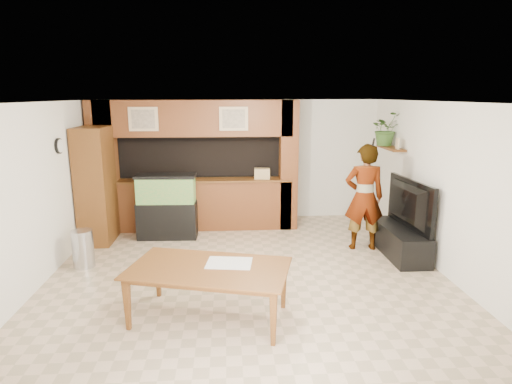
{
  "coord_description": "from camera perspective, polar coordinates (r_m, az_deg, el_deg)",
  "views": [
    {
      "loc": [
        -0.3,
        -6.02,
        2.7
      ],
      "look_at": [
        0.16,
        0.6,
        1.19
      ],
      "focal_mm": 30.0,
      "sensor_mm": 36.0,
      "label": 1
    }
  ],
  "objects": [
    {
      "name": "floor",
      "position": [
        6.6,
        -1.07,
        -11.28
      ],
      "size": [
        6.5,
        6.5,
        0.0
      ],
      "primitive_type": "plane",
      "color": "tan",
      "rests_on": "ground"
    },
    {
      "name": "ceiling",
      "position": [
        6.03,
        -1.18,
        11.9
      ],
      "size": [
        6.5,
        6.5,
        0.0
      ],
      "primitive_type": "plane",
      "color": "white",
      "rests_on": "wall_back"
    },
    {
      "name": "wall_back",
      "position": [
        9.38,
        -2.13,
        4.27
      ],
      "size": [
        6.0,
        0.0,
        6.0
      ],
      "primitive_type": "plane",
      "rotation": [
        1.57,
        0.0,
        0.0
      ],
      "color": "white",
      "rests_on": "floor"
    },
    {
      "name": "wall_left",
      "position": [
        6.74,
        -27.5,
        -0.6
      ],
      "size": [
        0.0,
        6.5,
        6.5
      ],
      "primitive_type": "plane",
      "rotation": [
        1.57,
        0.0,
        1.57
      ],
      "color": "white",
      "rests_on": "floor"
    },
    {
      "name": "wall_right",
      "position": [
        7.0,
        24.21,
        0.18
      ],
      "size": [
        0.0,
        6.5,
        6.5
      ],
      "primitive_type": "plane",
      "rotation": [
        1.57,
        0.0,
        -1.57
      ],
      "color": "white",
      "rests_on": "floor"
    },
    {
      "name": "partition",
      "position": [
        8.79,
        -8.2,
        3.65
      ],
      "size": [
        4.2,
        0.99,
        2.6
      ],
      "color": "brown",
      "rests_on": "floor"
    },
    {
      "name": "wall_clock",
      "position": [
        7.55,
        -24.78,
        5.6
      ],
      "size": [
        0.05,
        0.25,
        0.25
      ],
      "color": "black",
      "rests_on": "wall_left"
    },
    {
      "name": "wall_shelf",
      "position": [
        8.62,
        17.54,
        5.61
      ],
      "size": [
        0.25,
        0.9,
        0.04
      ],
      "primitive_type": "cube",
      "color": "brown",
      "rests_on": "wall_right"
    },
    {
      "name": "pantry_cabinet",
      "position": [
        8.39,
        -20.55,
        0.82
      ],
      "size": [
        0.53,
        0.87,
        2.14
      ],
      "primitive_type": "cube",
      "color": "brown",
      "rests_on": "floor"
    },
    {
      "name": "trash_can",
      "position": [
        7.4,
        -22.07,
        -7.02
      ],
      "size": [
        0.33,
        0.33,
        0.61
      ],
      "primitive_type": "cylinder",
      "color": "#B2B2B7",
      "rests_on": "floor"
    },
    {
      "name": "aquarium",
      "position": [
        8.32,
        -11.79,
        -2.0
      ],
      "size": [
        1.12,
        0.42,
        1.24
      ],
      "rotation": [
        0.0,
        0.0,
        -0.04
      ],
      "color": "black",
      "rests_on": "floor"
    },
    {
      "name": "tv_stand",
      "position": [
        7.79,
        18.6,
        -6.21
      ],
      "size": [
        0.54,
        1.47,
        0.49
      ],
      "primitive_type": "cube",
      "color": "black",
      "rests_on": "floor"
    },
    {
      "name": "television",
      "position": [
        7.61,
        18.95,
        -1.53
      ],
      "size": [
        0.31,
        1.44,
        0.82
      ],
      "primitive_type": "imported",
      "rotation": [
        0.0,
        0.0,
        1.66
      ],
      "color": "black",
      "rests_on": "tv_stand"
    },
    {
      "name": "photo_frame",
      "position": [
        8.33,
        18.36,
        6.15
      ],
      "size": [
        0.04,
        0.15,
        0.2
      ],
      "primitive_type": "cube",
      "rotation": [
        0.0,
        0.0,
        -0.08
      ],
      "color": "tan",
      "rests_on": "wall_shelf"
    },
    {
      "name": "potted_plant",
      "position": [
        8.81,
        16.93,
        8.07
      ],
      "size": [
        0.69,
        0.63,
        0.66
      ],
      "primitive_type": "imported",
      "rotation": [
        0.0,
        0.0,
        0.22
      ],
      "color": "#385F26",
      "rests_on": "wall_shelf"
    },
    {
      "name": "person",
      "position": [
        7.73,
        14.22,
        -0.69
      ],
      "size": [
        0.72,
        0.51,
        1.89
      ],
      "primitive_type": "imported",
      "rotation": [
        0.0,
        0.0,
        3.06
      ],
      "color": "#997754",
      "rests_on": "floor"
    },
    {
      "name": "microphone",
      "position": [
        7.43,
        15.38,
        6.39
      ],
      "size": [
        0.03,
        0.09,
        0.15
      ],
      "primitive_type": "cylinder",
      "rotation": [
        0.44,
        0.0,
        0.0
      ],
      "color": "black",
      "rests_on": "person"
    },
    {
      "name": "dining_table",
      "position": [
        5.36,
        -6.37,
        -13.39
      ],
      "size": [
        2.12,
        1.52,
        0.67
      ],
      "primitive_type": "imported",
      "rotation": [
        0.0,
        0.0,
        -0.26
      ],
      "color": "brown",
      "rests_on": "floor"
    },
    {
      "name": "newspaper_a",
      "position": [
        5.35,
        -3.6,
        -9.42
      ],
      "size": [
        0.6,
        0.47,
        0.01
      ],
      "primitive_type": "cube",
      "rotation": [
        0.0,
        0.0,
        -0.14
      ],
      "color": "silver",
      "rests_on": "dining_table"
    },
    {
      "name": "counter_box",
      "position": [
        8.64,
        0.81,
        2.48
      ],
      "size": [
        0.32,
        0.23,
        0.21
      ],
      "primitive_type": "cube",
      "rotation": [
        0.0,
        0.0,
        -0.07
      ],
      "color": "tan",
      "rests_on": "partition"
    }
  ]
}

